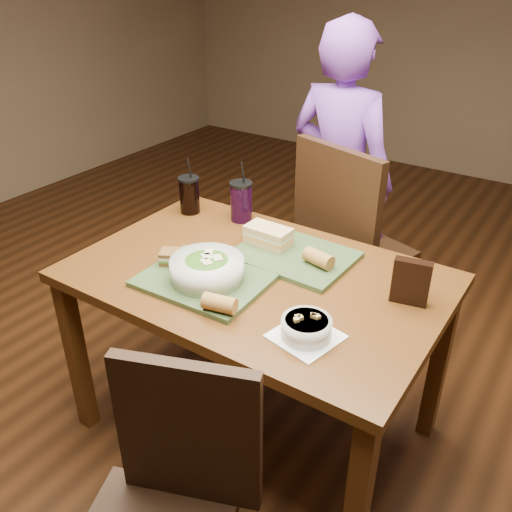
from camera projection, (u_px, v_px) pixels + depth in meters
The scene contains 16 objects.
ground at pixel (256, 425), 2.29m from camera, with size 6.00×6.00×0.00m, color #381C0B.
dining_table at pixel (256, 295), 1.96m from camera, with size 1.30×0.85×0.75m.
chair_near at pixel (169, 502), 1.41m from camera, with size 0.50×0.51×0.89m.
chair_far at pixel (343, 242), 2.46m from camera, with size 0.58×0.59×1.07m.
diner at pixel (340, 179), 2.69m from camera, with size 0.56×0.36×1.52m, color purple.
tray_near at pixel (204, 280), 1.86m from camera, with size 0.42×0.32×0.02m, color #374C28.
tray_far at pixel (294, 255), 2.01m from camera, with size 0.42×0.32×0.02m, color #374C28.
salad_bowl at pixel (207, 268), 1.83m from camera, with size 0.25×0.25×0.08m.
soup_bowl at pixel (306, 328), 1.58m from camera, with size 0.22×0.22×0.07m.
sandwich_near at pixel (175, 257), 1.94m from camera, with size 0.12×0.11×0.05m.
sandwich_far at pixel (268, 236), 2.06m from camera, with size 0.18×0.10×0.07m.
baguette_near at pixel (220, 303), 1.68m from camera, with size 0.05×0.05×0.11m, color #AD7533.
baguette_far at pixel (319, 258), 1.92m from camera, with size 0.05×0.05×0.11m, color #AD7533.
cup_cola at pixel (189, 195), 2.33m from camera, with size 0.09×0.09×0.25m.
cup_berry at pixel (241, 201), 2.26m from camera, with size 0.10×0.10×0.26m.
chip_bag at pixel (411, 282), 1.72m from camera, with size 0.12×0.04×0.15m, color black.
Camera 1 is at (0.91, -1.37, 1.74)m, focal length 38.00 mm.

